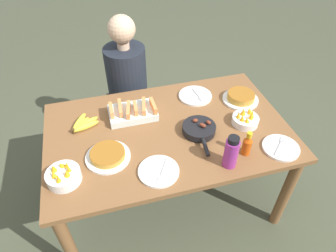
{
  "coord_description": "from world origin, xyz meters",
  "views": [
    {
      "loc": [
        -0.37,
        -1.35,
        2.03
      ],
      "look_at": [
        0.0,
        0.0,
        0.76
      ],
      "focal_mm": 32.0,
      "sensor_mm": 36.0,
      "label": 1
    }
  ],
  "objects_px": {
    "frittata_plate_center": "(241,97)",
    "banana_bunch": "(83,124)",
    "empty_plate_near_front": "(159,171)",
    "fruit_bowl_mango": "(63,176)",
    "frittata_plate_side": "(108,155)",
    "melon_tray": "(133,112)",
    "water_bottle": "(231,152)",
    "hot_sauce_bottle": "(247,145)",
    "empty_plate_far_left": "(195,96)",
    "fruit_bowl_citrus": "(245,119)",
    "empty_plate_far_right": "(281,148)",
    "skillet": "(199,129)",
    "person_figure": "(129,98)"
  },
  "relations": [
    {
      "from": "frittata_plate_center",
      "to": "banana_bunch",
      "type": "bearing_deg",
      "value": 179.17
    },
    {
      "from": "empty_plate_near_front",
      "to": "fruit_bowl_mango",
      "type": "bearing_deg",
      "value": 170.65
    },
    {
      "from": "frittata_plate_side",
      "to": "banana_bunch",
      "type": "bearing_deg",
      "value": 111.39
    },
    {
      "from": "melon_tray",
      "to": "banana_bunch",
      "type": "bearing_deg",
      "value": -176.48
    },
    {
      "from": "frittata_plate_center",
      "to": "water_bottle",
      "type": "height_order",
      "value": "water_bottle"
    },
    {
      "from": "frittata_plate_center",
      "to": "fruit_bowl_mango",
      "type": "height_order",
      "value": "fruit_bowl_mango"
    },
    {
      "from": "water_bottle",
      "to": "banana_bunch",
      "type": "bearing_deg",
      "value": 144.98
    },
    {
      "from": "hot_sauce_bottle",
      "to": "empty_plate_far_left",
      "type": "bearing_deg",
      "value": 99.47
    },
    {
      "from": "fruit_bowl_mango",
      "to": "fruit_bowl_citrus",
      "type": "distance_m",
      "value": 1.15
    },
    {
      "from": "empty_plate_far_right",
      "to": "hot_sauce_bottle",
      "type": "height_order",
      "value": "hot_sauce_bottle"
    },
    {
      "from": "frittata_plate_side",
      "to": "fruit_bowl_mango",
      "type": "relative_size",
      "value": 1.41
    },
    {
      "from": "fruit_bowl_mango",
      "to": "hot_sauce_bottle",
      "type": "relative_size",
      "value": 1.14
    },
    {
      "from": "melon_tray",
      "to": "frittata_plate_center",
      "type": "relative_size",
      "value": 1.24
    },
    {
      "from": "fruit_bowl_citrus",
      "to": "water_bottle",
      "type": "xyz_separation_m",
      "value": [
        -0.24,
        -0.29,
        0.06
      ]
    },
    {
      "from": "skillet",
      "to": "empty_plate_far_right",
      "type": "distance_m",
      "value": 0.5
    },
    {
      "from": "banana_bunch",
      "to": "empty_plate_far_left",
      "type": "bearing_deg",
      "value": 7.88
    },
    {
      "from": "melon_tray",
      "to": "skillet",
      "type": "relative_size",
      "value": 0.91
    },
    {
      "from": "skillet",
      "to": "hot_sauce_bottle",
      "type": "distance_m",
      "value": 0.31
    },
    {
      "from": "melon_tray",
      "to": "empty_plate_far_left",
      "type": "distance_m",
      "value": 0.48
    },
    {
      "from": "empty_plate_far_right",
      "to": "skillet",
      "type": "bearing_deg",
      "value": 148.02
    },
    {
      "from": "skillet",
      "to": "fruit_bowl_citrus",
      "type": "xyz_separation_m",
      "value": [
        0.32,
        0.0,
        0.01
      ]
    },
    {
      "from": "banana_bunch",
      "to": "fruit_bowl_mango",
      "type": "height_order",
      "value": "fruit_bowl_mango"
    },
    {
      "from": "frittata_plate_side",
      "to": "fruit_bowl_citrus",
      "type": "xyz_separation_m",
      "value": [
        0.9,
        0.06,
        0.01
      ]
    },
    {
      "from": "empty_plate_near_front",
      "to": "hot_sauce_bottle",
      "type": "xyz_separation_m",
      "value": [
        0.52,
        0.0,
        0.06
      ]
    },
    {
      "from": "fruit_bowl_mango",
      "to": "hot_sauce_bottle",
      "type": "xyz_separation_m",
      "value": [
        1.03,
        -0.08,
        0.03
      ]
    },
    {
      "from": "banana_bunch",
      "to": "frittata_plate_side",
      "type": "bearing_deg",
      "value": -68.61
    },
    {
      "from": "empty_plate_far_left",
      "to": "fruit_bowl_mango",
      "type": "distance_m",
      "value": 1.06
    },
    {
      "from": "banana_bunch",
      "to": "empty_plate_far_left",
      "type": "height_order",
      "value": "banana_bunch"
    },
    {
      "from": "fruit_bowl_citrus",
      "to": "water_bottle",
      "type": "relative_size",
      "value": 0.82
    },
    {
      "from": "banana_bunch",
      "to": "empty_plate_far_left",
      "type": "distance_m",
      "value": 0.81
    },
    {
      "from": "empty_plate_near_front",
      "to": "empty_plate_far_right",
      "type": "height_order",
      "value": "same"
    },
    {
      "from": "banana_bunch",
      "to": "empty_plate_near_front",
      "type": "xyz_separation_m",
      "value": [
        0.38,
        -0.49,
        -0.01
      ]
    },
    {
      "from": "hot_sauce_bottle",
      "to": "person_figure",
      "type": "xyz_separation_m",
      "value": [
        -0.53,
        1.01,
        -0.29
      ]
    },
    {
      "from": "fruit_bowl_mango",
      "to": "hot_sauce_bottle",
      "type": "distance_m",
      "value": 1.03
    },
    {
      "from": "skillet",
      "to": "frittata_plate_center",
      "type": "distance_m",
      "value": 0.46
    },
    {
      "from": "water_bottle",
      "to": "skillet",
      "type": "bearing_deg",
      "value": 104.13
    },
    {
      "from": "skillet",
      "to": "empty_plate_far_left",
      "type": "height_order",
      "value": "skillet"
    },
    {
      "from": "frittata_plate_side",
      "to": "empty_plate_far_left",
      "type": "bearing_deg",
      "value": 31.86
    },
    {
      "from": "empty_plate_far_left",
      "to": "fruit_bowl_citrus",
      "type": "relative_size",
      "value": 1.39
    },
    {
      "from": "melon_tray",
      "to": "frittata_plate_center",
      "type": "height_order",
      "value": "melon_tray"
    },
    {
      "from": "empty_plate_near_front",
      "to": "person_figure",
      "type": "bearing_deg",
      "value": 90.38
    },
    {
      "from": "frittata_plate_center",
      "to": "frittata_plate_side",
      "type": "xyz_separation_m",
      "value": [
        -0.98,
        -0.3,
        -0.0
      ]
    },
    {
      "from": "frittata_plate_center",
      "to": "person_figure",
      "type": "relative_size",
      "value": 0.21
    },
    {
      "from": "frittata_plate_center",
      "to": "empty_plate_far_left",
      "type": "relative_size",
      "value": 1.06
    },
    {
      "from": "person_figure",
      "to": "fruit_bowl_mango",
      "type": "bearing_deg",
      "value": -117.84
    },
    {
      "from": "empty_plate_near_front",
      "to": "person_figure",
      "type": "relative_size",
      "value": 0.19
    },
    {
      "from": "frittata_plate_side",
      "to": "water_bottle",
      "type": "xyz_separation_m",
      "value": [
        0.65,
        -0.23,
        0.08
      ]
    },
    {
      "from": "melon_tray",
      "to": "empty_plate_near_front",
      "type": "bearing_deg",
      "value": -84.57
    },
    {
      "from": "empty_plate_far_right",
      "to": "fruit_bowl_mango",
      "type": "xyz_separation_m",
      "value": [
        -1.24,
        0.1,
        0.03
      ]
    },
    {
      "from": "skillet",
      "to": "frittata_plate_center",
      "type": "relative_size",
      "value": 1.35
    }
  ]
}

